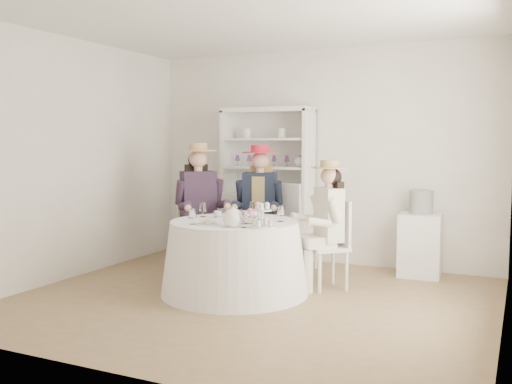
% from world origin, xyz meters
% --- Properties ---
extents(ground, '(4.50, 4.50, 0.00)m').
position_xyz_m(ground, '(0.00, 0.00, 0.00)').
color(ground, brown).
rests_on(ground, ground).
extents(ceiling, '(4.50, 4.50, 0.00)m').
position_xyz_m(ceiling, '(0.00, 0.00, 2.70)').
color(ceiling, white).
rests_on(ceiling, wall_back).
extents(wall_back, '(4.50, 0.00, 4.50)m').
position_xyz_m(wall_back, '(0.00, 2.00, 1.35)').
color(wall_back, silver).
rests_on(wall_back, ground).
extents(wall_front, '(4.50, 0.00, 4.50)m').
position_xyz_m(wall_front, '(0.00, -2.00, 1.35)').
color(wall_front, silver).
rests_on(wall_front, ground).
extents(wall_left, '(0.00, 4.50, 4.50)m').
position_xyz_m(wall_left, '(-2.25, 0.00, 1.35)').
color(wall_left, silver).
rests_on(wall_left, ground).
extents(wall_right, '(0.00, 4.50, 4.50)m').
position_xyz_m(wall_right, '(2.25, 0.00, 1.35)').
color(wall_right, silver).
rests_on(wall_right, ground).
extents(tea_table, '(1.50, 1.50, 0.74)m').
position_xyz_m(tea_table, '(-0.26, 0.14, 0.37)').
color(tea_table, white).
rests_on(tea_table, ground).
extents(hutch, '(1.27, 0.71, 1.97)m').
position_xyz_m(hutch, '(-0.60, 1.76, 0.70)').
color(hutch, silver).
rests_on(hutch, ground).
extents(side_table, '(0.49, 0.49, 0.72)m').
position_xyz_m(side_table, '(1.32, 1.73, 0.36)').
color(side_table, silver).
rests_on(side_table, ground).
extents(hatbox, '(0.34, 0.34, 0.27)m').
position_xyz_m(hatbox, '(1.32, 1.73, 0.86)').
color(hatbox, black).
rests_on(hatbox, side_table).
extents(guest_left, '(0.65, 0.64, 1.53)m').
position_xyz_m(guest_left, '(-1.03, 0.74, 0.86)').
color(guest_left, silver).
rests_on(guest_left, ground).
extents(guest_mid, '(0.57, 0.60, 1.50)m').
position_xyz_m(guest_mid, '(-0.43, 1.11, 0.85)').
color(guest_mid, silver).
rests_on(guest_mid, ground).
extents(guest_right, '(0.57, 0.57, 1.35)m').
position_xyz_m(guest_right, '(0.52, 0.72, 0.76)').
color(guest_right, silver).
rests_on(guest_right, ground).
extents(spare_chair, '(0.54, 0.54, 1.05)m').
position_xyz_m(spare_chair, '(-0.13, 1.40, 0.57)').
color(spare_chair, silver).
rests_on(spare_chair, ground).
extents(teacup_a, '(0.10, 0.10, 0.07)m').
position_xyz_m(teacup_a, '(-0.52, 0.27, 0.78)').
color(teacup_a, white).
rests_on(teacup_a, tea_table).
extents(teacup_b, '(0.09, 0.09, 0.06)m').
position_xyz_m(teacup_b, '(-0.29, 0.43, 0.78)').
color(teacup_b, white).
rests_on(teacup_b, tea_table).
extents(teacup_c, '(0.11, 0.11, 0.08)m').
position_xyz_m(teacup_c, '(-0.05, 0.29, 0.78)').
color(teacup_c, white).
rests_on(teacup_c, tea_table).
extents(flower_bowl, '(0.30, 0.30, 0.06)m').
position_xyz_m(flower_bowl, '(-0.06, 0.06, 0.77)').
color(flower_bowl, white).
rests_on(flower_bowl, tea_table).
extents(flower_arrangement, '(0.18, 0.18, 0.07)m').
position_xyz_m(flower_arrangement, '(-0.06, 0.04, 0.83)').
color(flower_arrangement, '#D46A94').
rests_on(flower_arrangement, tea_table).
extents(table_teapot, '(0.26, 0.19, 0.20)m').
position_xyz_m(table_teapot, '(-0.08, -0.23, 0.83)').
color(table_teapot, white).
rests_on(table_teapot, tea_table).
extents(sandwich_plate, '(0.23, 0.23, 0.05)m').
position_xyz_m(sandwich_plate, '(-0.36, -0.21, 0.76)').
color(sandwich_plate, white).
rests_on(sandwich_plate, tea_table).
extents(cupcake_stand, '(0.24, 0.24, 0.23)m').
position_xyz_m(cupcake_stand, '(0.17, -0.14, 0.83)').
color(cupcake_stand, white).
rests_on(cupcake_stand, tea_table).
extents(stemware_set, '(0.96, 0.93, 0.15)m').
position_xyz_m(stemware_set, '(-0.26, 0.14, 0.82)').
color(stemware_set, white).
rests_on(stemware_set, tea_table).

